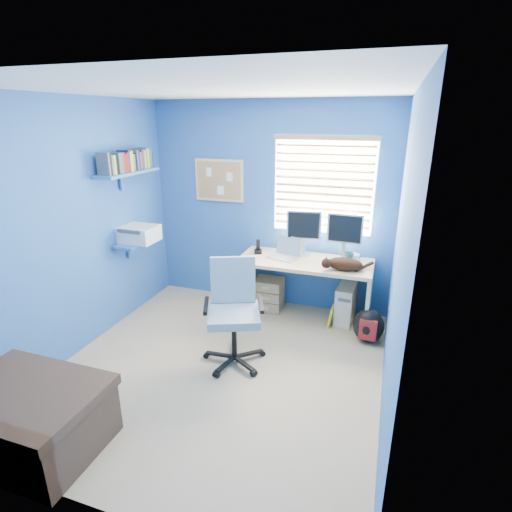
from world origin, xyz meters
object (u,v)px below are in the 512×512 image
(laptop, at_px, (284,249))
(desk, at_px, (304,290))
(tower_pc, at_px, (346,303))
(cat, at_px, (345,264))
(office_chair, at_px, (234,325))

(laptop, bearing_deg, desk, 17.08)
(laptop, height_order, tower_pc, laptop)
(laptop, distance_m, tower_pc, 0.98)
(laptop, xyz_separation_m, tower_pc, (0.74, 0.11, -0.62))
(cat, xyz_separation_m, tower_pc, (0.02, 0.28, -0.58))
(laptop, distance_m, cat, 0.74)
(laptop, bearing_deg, tower_pc, 26.39)
(laptop, relative_size, tower_pc, 0.73)
(desk, xyz_separation_m, tower_pc, (0.49, 0.12, -0.14))
(cat, relative_size, office_chair, 0.38)
(tower_pc, distance_m, office_chair, 1.52)
(laptop, height_order, cat, laptop)
(laptop, xyz_separation_m, office_chair, (-0.20, -1.07, -0.47))
(tower_pc, relative_size, office_chair, 0.44)
(desk, height_order, office_chair, office_chair)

